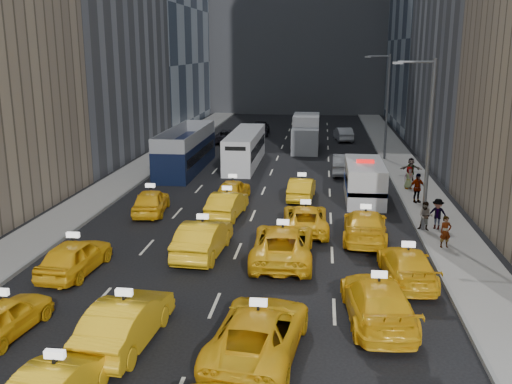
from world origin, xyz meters
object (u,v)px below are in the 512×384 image
Objects in this scene: nypd_van at (364,182)px; box_truck at (306,133)px; city_bus at (245,149)px; pedestrian_0 at (445,232)px; double_decker at (186,150)px.

box_truck is (-4.30, 18.15, 0.43)m from nypd_van.
box_truck is at bearing 57.30° from city_bus.
city_bus is at bearing 131.63° from nypd_van.
box_truck is 4.74× the size of pedestrian_0.
city_bus reaches higher than nypd_van.
pedestrian_0 is at bearing -47.33° from double_decker.
double_decker is at bearing -137.96° from box_truck.
double_decker reaches higher than pedestrian_0.
nypd_van is at bearing 94.17° from pedestrian_0.
nypd_van is 3.92× the size of pedestrian_0.
box_truck reaches higher than city_bus.
nypd_van is 0.54× the size of double_decker.
pedestrian_0 is (16.72, -16.91, -0.69)m from double_decker.
box_truck is at bearing 46.46° from double_decker.
pedestrian_0 is (12.33, -19.50, -0.44)m from city_bus.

